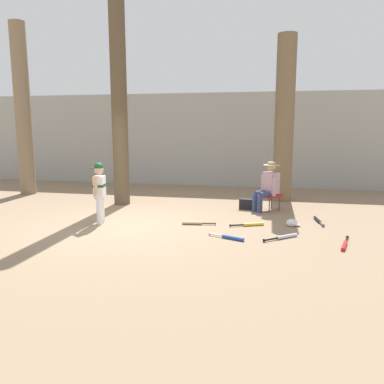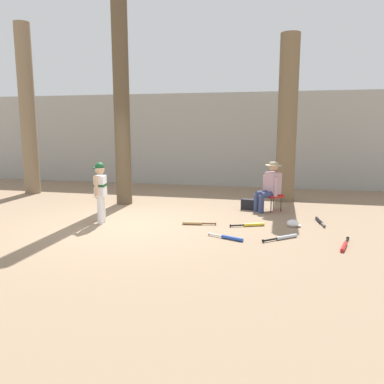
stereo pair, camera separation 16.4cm
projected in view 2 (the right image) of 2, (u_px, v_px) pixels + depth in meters
name	position (u px, v px, depth m)	size (l,w,h in m)	color
ground_plane	(128.00, 224.00, 8.15)	(60.00, 60.00, 0.00)	#897056
concrete_back_wall	(191.00, 140.00, 13.58)	(18.00, 0.36, 3.18)	#9E9E99
tree_near_player	(121.00, 95.00, 9.90)	(0.63, 0.63, 6.34)	brown
tree_behind_spectator	(287.00, 132.00, 10.47)	(0.80, 0.80, 4.62)	brown
young_ballplayer	(100.00, 189.00, 8.18)	(0.39, 0.57, 1.31)	white
folding_stool	(272.00, 196.00, 9.42)	(0.56, 0.56, 0.41)	red
seated_spectator	(270.00, 185.00, 9.33)	(0.65, 0.61, 1.20)	navy
handbag_beside_stool	(248.00, 204.00, 9.61)	(0.34, 0.18, 0.26)	black
tree_far_left	(28.00, 121.00, 11.67)	(0.75, 0.75, 5.19)	#7F6B51
bat_aluminum_silver	(284.00, 237.00, 7.08)	(0.64, 0.56, 0.07)	#B7BCC6
bat_black_composite	(319.00, 221.00, 8.31)	(0.16, 0.75, 0.07)	black
bat_red_barrel	(344.00, 246.00, 6.58)	(0.27, 0.81, 0.07)	red
bat_yellow_trainer	(251.00, 225.00, 7.99)	(0.70, 0.34, 0.07)	yellow
bat_blue_youth	(229.00, 238.00, 7.05)	(0.70, 0.34, 0.07)	#2347AD
bat_wood_tan	(195.00, 223.00, 8.11)	(0.71, 0.16, 0.07)	tan
batting_helmet_white	(293.00, 223.00, 7.95)	(0.28, 0.22, 0.16)	silver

